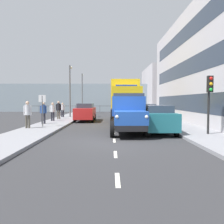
# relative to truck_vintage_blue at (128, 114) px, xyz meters

# --- Properties ---
(ground_plane) EXTENTS (80.00, 80.00, 0.00)m
(ground_plane) POSITION_rel_truck_vintage_blue_xyz_m (0.87, -5.85, -1.18)
(ground_plane) COLOR #2D2D30
(sidewalk_left) EXTENTS (2.69, 37.80, 0.15)m
(sidewalk_left) POSITION_rel_truck_vintage_blue_xyz_m (-4.08, -5.85, -1.10)
(sidewalk_left) COLOR gray
(sidewalk_left) RESTS_ON ground_plane
(sidewalk_right) EXTENTS (2.69, 37.80, 0.15)m
(sidewalk_right) POSITION_rel_truck_vintage_blue_xyz_m (5.82, -5.85, -1.10)
(sidewalk_right) COLOR gray
(sidewalk_right) RESTS_ON ground_plane
(road_centreline_markings) EXTENTS (0.12, 34.83, 0.01)m
(road_centreline_markings) POSITION_rel_truck_vintage_blue_xyz_m (0.87, -6.28, -1.17)
(road_centreline_markings) COLOR silver
(road_centreline_markings) RESTS_ON ground_plane
(building_terrace) EXTENTS (6.27, 23.80, 9.92)m
(building_terrace) POSITION_rel_truck_vintage_blue_xyz_m (-8.55, -6.94, 3.78)
(building_terrace) COLOR #B7B2B7
(building_terrace) RESTS_ON ground_plane
(building_far_block) EXTENTS (6.26, 12.43, 7.94)m
(building_far_block) POSITION_rel_truck_vintage_blue_xyz_m (-8.56, -28.57, 2.79)
(building_far_block) COLOR #B7B2B7
(building_far_block) RESTS_ON ground_plane
(sea_horizon) EXTENTS (80.00, 0.80, 5.00)m
(sea_horizon) POSITION_rel_truck_vintage_blue_xyz_m (0.87, -27.75, 1.32)
(sea_horizon) COLOR #84939E
(sea_horizon) RESTS_ON ground_plane
(seawall_railing) EXTENTS (28.08, 0.08, 1.20)m
(seawall_railing) POSITION_rel_truck_vintage_blue_xyz_m (0.87, -24.15, -0.26)
(seawall_railing) COLOR #4C5156
(seawall_railing) RESTS_ON ground_plane
(truck_vintage_blue) EXTENTS (2.17, 5.64, 2.43)m
(truck_vintage_blue) POSITION_rel_truck_vintage_blue_xyz_m (0.00, 0.00, 0.00)
(truck_vintage_blue) COLOR black
(truck_vintage_blue) RESTS_ON ground_plane
(lorry_cargo_yellow) EXTENTS (2.58, 8.20, 3.87)m
(lorry_cargo_yellow) POSITION_rel_truck_vintage_blue_xyz_m (-0.22, -7.99, 0.90)
(lorry_cargo_yellow) COLOR gold
(lorry_cargo_yellow) RESTS_ON ground_plane
(car_teal_kerbside_near) EXTENTS (1.85, 4.33, 1.72)m
(car_teal_kerbside_near) POSITION_rel_truck_vintage_blue_xyz_m (-1.79, -0.29, -0.28)
(car_teal_kerbside_near) COLOR #1E6670
(car_teal_kerbside_near) RESTS_ON ground_plane
(car_silver_kerbside_1) EXTENTS (1.91, 4.59, 1.72)m
(car_silver_kerbside_1) POSITION_rel_truck_vintage_blue_xyz_m (-1.79, -5.77, -0.28)
(car_silver_kerbside_1) COLOR #B7BABF
(car_silver_kerbside_1) RESTS_ON ground_plane
(car_red_oppositeside_0) EXTENTS (1.83, 4.45, 1.72)m
(car_red_oppositeside_0) POSITION_rel_truck_vintage_blue_xyz_m (3.52, -8.58, -0.28)
(car_red_oppositeside_0) COLOR #B21E1E
(car_red_oppositeside_0) RESTS_ON ground_plane
(pedestrian_couple_a) EXTENTS (0.53, 0.34, 1.81)m
(pedestrian_couple_a) POSITION_rel_truck_vintage_blue_xyz_m (6.64, -1.66, 0.05)
(pedestrian_couple_a) COLOR #4C473D
(pedestrian_couple_a) RESTS_ON sidewalk_right
(pedestrian_with_bag) EXTENTS (0.53, 0.34, 1.73)m
(pedestrian_with_bag) POSITION_rel_truck_vintage_blue_xyz_m (6.45, -4.63, -0.01)
(pedestrian_with_bag) COLOR black
(pedestrian_with_bag) RESTS_ON sidewalk_right
(pedestrian_strolling) EXTENTS (0.53, 0.34, 1.68)m
(pedestrian_strolling) POSITION_rel_truck_vintage_blue_xyz_m (6.37, -7.24, -0.04)
(pedestrian_strolling) COLOR black
(pedestrian_strolling) RESTS_ON sidewalk_right
(pedestrian_by_lamp) EXTENTS (0.53, 0.34, 1.79)m
(pedestrian_by_lamp) POSITION_rel_truck_vintage_blue_xyz_m (6.29, -9.29, 0.03)
(pedestrian_by_lamp) COLOR #4C473D
(pedestrian_by_lamp) RESTS_ON sidewalk_right
(pedestrian_near_railing) EXTENTS (0.53, 0.34, 1.61)m
(pedestrian_near_railing) POSITION_rel_truck_vintage_blue_xyz_m (6.48, -12.14, -0.09)
(pedestrian_near_railing) COLOR black
(pedestrian_near_railing) RESTS_ON sidewalk_right
(traffic_light_near) EXTENTS (0.28, 0.41, 3.20)m
(traffic_light_near) POSITION_rel_truck_vintage_blue_xyz_m (-4.36, 1.20, 1.29)
(traffic_light_near) COLOR black
(traffic_light_near) RESTS_ON sidewalk_left
(lamp_post_promenade) EXTENTS (0.32, 1.14, 5.84)m
(lamp_post_promenade) POSITION_rel_truck_vintage_blue_xyz_m (5.68, -12.53, 2.50)
(lamp_post_promenade) COLOR #59595B
(lamp_post_promenade) RESTS_ON sidewalk_right
(lamp_post_far) EXTENTS (0.32, 1.14, 6.25)m
(lamp_post_far) POSITION_rel_truck_vintage_blue_xyz_m (5.72, -23.92, 2.71)
(lamp_post_far) COLOR #59595B
(lamp_post_far) RESTS_ON sidewalk_right
(street_sign) EXTENTS (0.50, 0.07, 2.25)m
(street_sign) POSITION_rel_truck_vintage_blue_xyz_m (5.92, -2.59, 0.50)
(street_sign) COLOR #4C4C4C
(street_sign) RESTS_ON sidewalk_right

